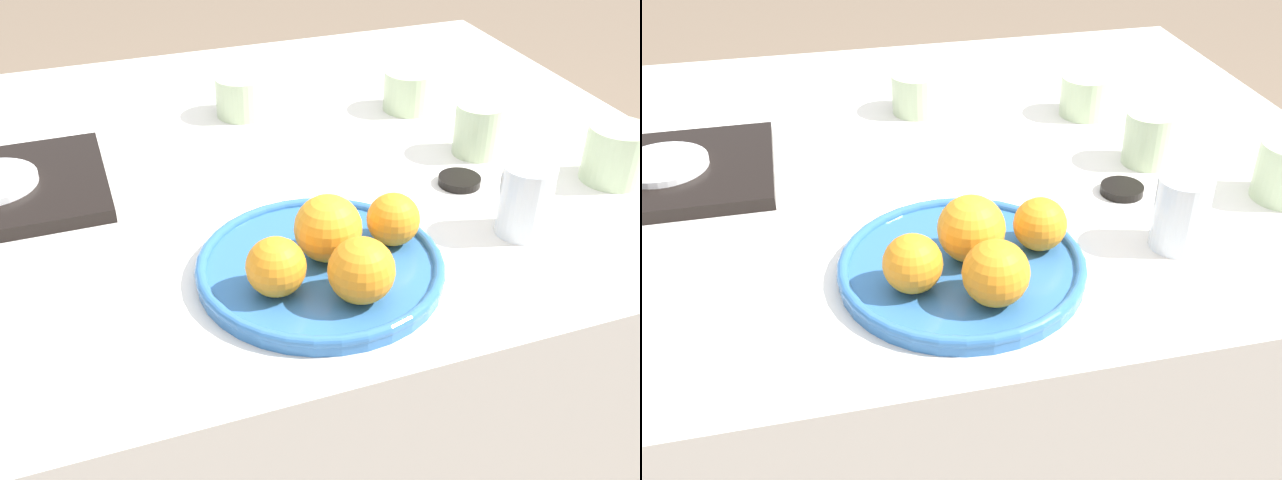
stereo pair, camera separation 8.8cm
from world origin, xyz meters
The scene contains 12 objects.
table centered at (0.00, 0.00, 0.39)m, with size 1.38×1.03×0.78m.
fruit_platter centered at (0.03, -0.32, 0.79)m, with size 0.30×0.30×0.02m.
orange_0 centered at (0.04, -0.31, 0.84)m, with size 0.08×0.08×0.08m.
orange_1 centered at (0.05, -0.40, 0.83)m, with size 0.08×0.08×0.08m.
orange_2 centered at (-0.04, -0.36, 0.83)m, with size 0.07×0.07×0.07m.
orange_3 centered at (0.13, -0.31, 0.83)m, with size 0.07×0.07×0.07m.
water_glass centered at (0.31, -0.32, 0.83)m, with size 0.07×0.07×0.10m.
cup_0 centered at (0.35, 0.09, 0.81)m, with size 0.09×0.09×0.07m.
cup_1 centered at (0.37, -0.10, 0.82)m, with size 0.08×0.08×0.08m.
cup_2 centered at (0.52, -0.24, 0.82)m, with size 0.09×0.09×0.08m.
cup_3 centered at (0.07, 0.17, 0.81)m, with size 0.09×0.09×0.07m.
soy_dish centered at (0.30, -0.18, 0.78)m, with size 0.06×0.06×0.01m.
Camera 1 is at (-0.22, -1.01, 1.31)m, focal length 42.00 mm.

